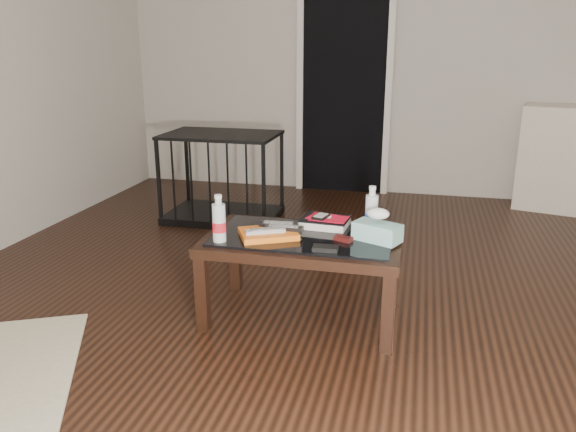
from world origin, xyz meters
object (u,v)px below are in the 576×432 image
(coffee_table, at_px, (303,247))
(water_bottle_right, at_px, (372,208))
(pet_crate, at_px, (223,192))
(textbook, at_px, (325,222))
(water_bottle_left, at_px, (219,218))
(tissue_box, at_px, (377,232))

(coffee_table, height_order, water_bottle_right, water_bottle_right)
(coffee_table, distance_m, pet_crate, 1.87)
(coffee_table, height_order, pet_crate, pet_crate)
(pet_crate, xyz_separation_m, water_bottle_right, (1.34, -1.40, 0.35))
(coffee_table, relative_size, pet_crate, 1.11)
(pet_crate, bearing_deg, water_bottle_right, -46.79)
(coffee_table, bearing_deg, water_bottle_right, 26.25)
(textbook, distance_m, water_bottle_left, 0.60)
(water_bottle_left, distance_m, tissue_box, 0.79)
(coffee_table, distance_m, water_bottle_right, 0.41)
(textbook, bearing_deg, tissue_box, -25.10)
(tissue_box, bearing_deg, water_bottle_right, 130.12)
(coffee_table, height_order, tissue_box, tissue_box)
(pet_crate, relative_size, textbook, 3.61)
(pet_crate, height_order, water_bottle_left, pet_crate)
(pet_crate, distance_m, textbook, 1.79)
(water_bottle_right, xyz_separation_m, tissue_box, (0.05, -0.16, -0.07))
(coffee_table, relative_size, tissue_box, 4.35)
(water_bottle_left, distance_m, water_bottle_right, 0.79)
(water_bottle_right, bearing_deg, tissue_box, -73.72)
(coffee_table, bearing_deg, textbook, 64.09)
(tissue_box, bearing_deg, coffee_table, -155.29)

